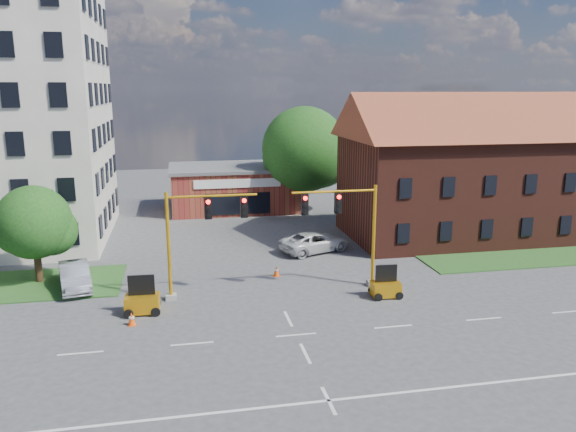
% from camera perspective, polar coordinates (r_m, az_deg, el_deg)
% --- Properties ---
extents(ground, '(120.00, 120.00, 0.00)m').
position_cam_1_polar(ground, '(27.91, 0.83, -11.98)').
color(ground, '#424244').
rests_on(ground, ground).
extents(grass_verge_ne, '(14.00, 4.00, 0.08)m').
position_cam_1_polar(grass_verge_ne, '(42.65, 22.55, -4.05)').
color(grass_verge_ne, '#264F1D').
rests_on(grass_verge_ne, ground).
extents(lane_markings, '(60.00, 36.00, 0.01)m').
position_cam_1_polar(lane_markings, '(25.28, 2.29, -14.77)').
color(lane_markings, silver).
rests_on(lane_markings, ground).
extents(brick_shop, '(12.40, 8.40, 4.30)m').
position_cam_1_polar(brick_shop, '(55.83, -5.56, 2.93)').
color(brick_shop, maroon).
rests_on(brick_shop, ground).
extents(townhouse_row, '(21.00, 11.00, 11.50)m').
position_cam_1_polar(townhouse_row, '(47.31, 18.51, 5.16)').
color(townhouse_row, '#4F2117').
rests_on(townhouse_row, ground).
extents(tree_large, '(8.49, 8.08, 10.12)m').
position_cam_1_polar(tree_large, '(53.59, 2.09, 6.53)').
color(tree_large, '#321F12').
rests_on(tree_large, ground).
extents(tree_nw_front, '(4.70, 4.48, 6.06)m').
position_cam_1_polar(tree_nw_front, '(37.23, -24.03, -0.80)').
color(tree_nw_front, '#321F12').
rests_on(tree_nw_front, ground).
extents(signal_mast_west, '(5.30, 0.60, 6.20)m').
position_cam_1_polar(signal_mast_west, '(31.75, -9.13, -1.54)').
color(signal_mast_west, gray).
rests_on(signal_mast_west, ground).
extents(signal_mast_east, '(5.30, 0.60, 6.20)m').
position_cam_1_polar(signal_mast_east, '(33.17, 6.07, -0.82)').
color(signal_mast_east, gray).
rests_on(signal_mast_east, ground).
extents(trailer_west, '(1.83, 1.26, 2.02)m').
position_cam_1_polar(trailer_west, '(31.16, -14.58, -8.43)').
color(trailer_west, orange).
rests_on(trailer_west, ground).
extents(trailer_east, '(1.66, 1.16, 1.83)m').
position_cam_1_polar(trailer_east, '(32.91, 9.89, -7.15)').
color(trailer_east, orange).
rests_on(trailer_east, ground).
extents(cone_a, '(0.40, 0.40, 0.70)m').
position_cam_1_polar(cone_a, '(29.87, -15.60, -10.05)').
color(cone_a, '#FF4E0D').
rests_on(cone_a, ground).
extents(cone_b, '(0.40, 0.40, 0.70)m').
position_cam_1_polar(cone_b, '(35.94, -1.18, -5.62)').
color(cone_b, '#FF4E0D').
rests_on(cone_b, ground).
extents(cone_c, '(0.40, 0.40, 0.70)m').
position_cam_1_polar(cone_c, '(33.23, 8.69, -7.34)').
color(cone_c, '#FF4E0D').
rests_on(cone_c, ground).
extents(cone_d, '(0.40, 0.40, 0.70)m').
position_cam_1_polar(cone_d, '(34.65, 9.45, -6.51)').
color(cone_d, '#FF4E0D').
rests_on(cone_d, ground).
extents(pickup_white, '(5.80, 4.13, 1.47)m').
position_cam_1_polar(pickup_white, '(41.19, 2.75, -2.64)').
color(pickup_white, silver).
rests_on(pickup_white, ground).
extents(sedan_silver_front, '(2.66, 4.96, 1.55)m').
position_cam_1_polar(sedan_silver_front, '(36.03, -20.86, -5.71)').
color(sedan_silver_front, '#AAACB2').
rests_on(sedan_silver_front, ground).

